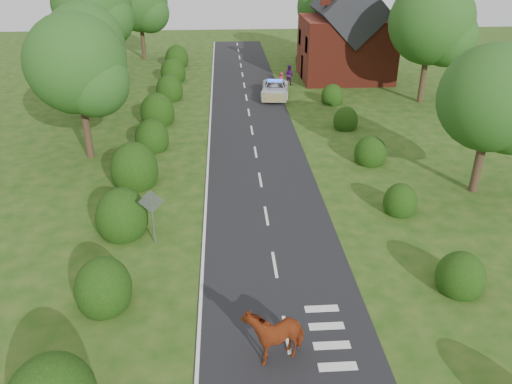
{
  "coord_description": "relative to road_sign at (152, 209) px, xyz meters",
  "views": [
    {
      "loc": [
        -1.83,
        -16.53,
        11.68
      ],
      "look_at": [
        -0.49,
        4.0,
        1.3
      ],
      "focal_mm": 35.0,
      "sensor_mm": 36.0,
      "label": 1
    }
  ],
  "objects": [
    {
      "name": "pedestrian_red",
      "position": [
        8.08,
        23.85,
        -0.83
      ],
      "size": [
        0.72,
        0.66,
        1.65
      ],
      "primitive_type": "imported",
      "rotation": [
        0.0,
        0.0,
        3.71
      ],
      "color": "maroon",
      "rests_on": "ground"
    },
    {
      "name": "tree_left_d",
      "position": [
        -5.23,
        37.85,
        3.98
      ],
      "size": [
        6.15,
        6.0,
        8.89
      ],
      "color": "#332316",
      "rests_on": "ground"
    },
    {
      "name": "hedgerow_left",
      "position": [
        -1.51,
        9.69,
        -0.91
      ],
      "size": [
        2.75,
        50.41,
        3.0
      ],
      "color": "black",
      "rests_on": "ground"
    },
    {
      "name": "tree_left_b",
      "position": [
        -6.25,
        17.86,
        3.39
      ],
      "size": [
        5.74,
        5.6,
        8.07
      ],
      "color": "#332316",
      "rests_on": "ground"
    },
    {
      "name": "police_van",
      "position": [
        7.38,
        22.1,
        -0.99
      ],
      "size": [
        2.75,
        5.03,
        1.47
      ],
      "rotation": [
        0.0,
        0.0,
        -0.12
      ],
      "color": "silver",
      "rests_on": "ground"
    },
    {
      "name": "cow",
      "position": [
        4.51,
        -6.77,
        -0.89
      ],
      "size": [
        2.41,
        1.9,
        1.52
      ],
      "primitive_type": "imported",
      "rotation": [
        0.0,
        0.0,
        -1.16
      ],
      "color": "brown",
      "rests_on": "ground"
    },
    {
      "name": "house",
      "position": [
        14.49,
        28.0,
        2.13
      ],
      "size": [
        8.0,
        7.4,
        9.17
      ],
      "color": "maroon",
      "rests_on": "ground"
    },
    {
      "name": "pedestrian_purple",
      "position": [
        9.06,
        26.08,
        -0.77
      ],
      "size": [
        1.09,
        1.05,
        1.77
      ],
      "primitive_type": "imported",
      "rotation": [
        0.0,
        0.0,
        2.49
      ],
      "color": "#401250",
      "rests_on": "ground"
    },
    {
      "name": "tree_left_a",
      "position": [
        -4.75,
        9.86,
        3.69
      ],
      "size": [
        5.74,
        5.6,
        8.38
      ],
      "color": "#332316",
      "rests_on": "ground"
    },
    {
      "name": "tree_right_c",
      "position": [
        14.27,
        35.85,
        3.69
      ],
      "size": [
        6.15,
        6.0,
        8.58
      ],
      "color": "#332316",
      "rests_on": "ground"
    },
    {
      "name": "road",
      "position": [
        5.0,
        13.0,
        -1.64
      ],
      "size": [
        6.0,
        70.0,
        0.02
      ],
      "primitive_type": "cube",
      "color": "black",
      "rests_on": "ground"
    },
    {
      "name": "tree_right_a",
      "position": [
        16.23,
        3.87,
        3.09
      ],
      "size": [
        5.33,
        5.2,
        7.56
      ],
      "color": "#332316",
      "rests_on": "ground"
    },
    {
      "name": "ground",
      "position": [
        5.0,
        -2.0,
        -1.65
      ],
      "size": [
        120.0,
        120.0,
        0.0
      ],
      "primitive_type": "plane",
      "color": "#1B460F"
    },
    {
      "name": "tree_left_c",
      "position": [
        -7.7,
        27.83,
        4.88
      ],
      "size": [
        6.97,
        6.8,
        10.22
      ],
      "color": "#332316",
      "rests_on": "ground"
    },
    {
      "name": "road_sign",
      "position": [
        0.0,
        0.0,
        0.0
      ],
      "size": [
        1.06,
        0.08,
        2.53
      ],
      "color": "gray",
      "rests_on": "ground"
    },
    {
      "name": "tree_right_b",
      "position": [
        19.29,
        19.84,
        4.28
      ],
      "size": [
        6.56,
        6.4,
        9.4
      ],
      "color": "#332316",
      "rests_on": "ground"
    },
    {
      "name": "road_markings",
      "position": [
        3.4,
        10.93,
        -1.63
      ],
      "size": [
        4.96,
        70.0,
        0.01
      ],
      "color": "white",
      "rests_on": "road"
    },
    {
      "name": "hedgerow_right",
      "position": [
        11.6,
        9.21,
        -1.1
      ],
      "size": [
        2.1,
        45.78,
        2.1
      ],
      "color": "black",
      "rests_on": "ground"
    }
  ]
}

